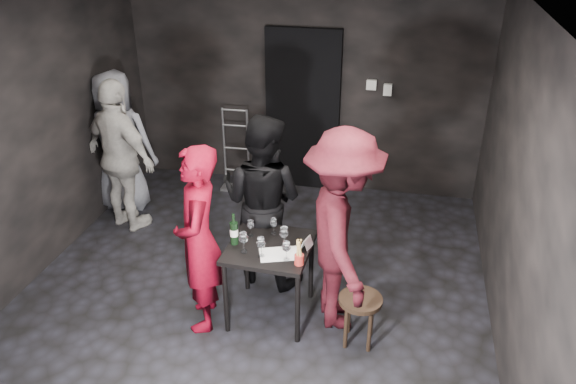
% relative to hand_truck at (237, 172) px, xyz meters
% --- Properties ---
extents(floor, '(4.50, 5.00, 0.02)m').
position_rel_hand_truck_xyz_m(floor, '(0.85, -2.20, -0.20)').
color(floor, black).
rests_on(floor, ground).
extents(ceiling, '(4.50, 5.00, 0.02)m').
position_rel_hand_truck_xyz_m(ceiling, '(0.85, -2.20, 2.50)').
color(ceiling, silver).
rests_on(ceiling, ground).
extents(wall_back, '(4.50, 0.04, 2.70)m').
position_rel_hand_truck_xyz_m(wall_back, '(0.85, 0.30, 1.15)').
color(wall_back, black).
rests_on(wall_back, ground).
extents(wall_front, '(4.50, 0.04, 2.70)m').
position_rel_hand_truck_xyz_m(wall_front, '(0.85, -4.70, 1.15)').
color(wall_front, black).
rests_on(wall_front, ground).
extents(wall_left, '(0.04, 5.00, 2.70)m').
position_rel_hand_truck_xyz_m(wall_left, '(-1.40, -2.20, 1.15)').
color(wall_left, black).
rests_on(wall_left, ground).
extents(wall_right, '(0.04, 5.00, 2.70)m').
position_rel_hand_truck_xyz_m(wall_right, '(3.10, -2.20, 1.15)').
color(wall_right, black).
rests_on(wall_right, ground).
extents(doorway, '(0.95, 0.10, 2.10)m').
position_rel_hand_truck_xyz_m(doorway, '(0.85, 0.24, 0.85)').
color(doorway, black).
rests_on(doorway, ground).
extents(wallbox_upper, '(0.12, 0.06, 0.12)m').
position_rel_hand_truck_xyz_m(wallbox_upper, '(1.70, 0.25, 1.25)').
color(wallbox_upper, '#B7B7B2').
rests_on(wallbox_upper, wall_back).
extents(wallbox_lower, '(0.10, 0.06, 0.14)m').
position_rel_hand_truck_xyz_m(wallbox_lower, '(1.90, 0.25, 1.20)').
color(wallbox_lower, '#B7B7B2').
rests_on(wallbox_lower, wall_back).
extents(hand_truck, '(0.37, 0.32, 1.09)m').
position_rel_hand_truck_xyz_m(hand_truck, '(0.00, 0.00, 0.00)').
color(hand_truck, '#B2B2B7').
rests_on(hand_truck, floor).
extents(tasting_table, '(0.72, 0.72, 0.75)m').
position_rel_hand_truck_xyz_m(tasting_table, '(1.09, -2.47, 0.45)').
color(tasting_table, black).
rests_on(tasting_table, floor).
extents(stool, '(0.37, 0.37, 0.47)m').
position_rel_hand_truck_xyz_m(stool, '(1.93, -2.67, 0.18)').
color(stool, black).
rests_on(stool, floor).
extents(server_red, '(0.67, 0.83, 1.98)m').
position_rel_hand_truck_xyz_m(server_red, '(0.53, -2.69, 0.79)').
color(server_red, maroon).
rests_on(server_red, floor).
extents(woman_black, '(1.07, 0.74, 2.01)m').
position_rel_hand_truck_xyz_m(woman_black, '(0.88, -1.89, 0.80)').
color(woman_black, black).
rests_on(woman_black, floor).
extents(man_maroon, '(1.11, 1.62, 2.29)m').
position_rel_hand_truck_xyz_m(man_maroon, '(1.72, -2.39, 0.94)').
color(man_maroon, '#3A0D14').
rests_on(man_maroon, floor).
extents(bystander_cream, '(1.37, 1.05, 2.12)m').
position_rel_hand_truck_xyz_m(bystander_cream, '(-0.93, -1.27, 0.85)').
color(bystander_cream, beige).
rests_on(bystander_cream, floor).
extents(bystander_grey, '(1.03, 0.64, 2.01)m').
position_rel_hand_truck_xyz_m(bystander_grey, '(-1.19, -0.82, 0.80)').
color(bystander_grey, slate).
rests_on(bystander_grey, floor).
extents(tasting_mat, '(0.38, 0.32, 0.00)m').
position_rel_hand_truck_xyz_m(tasting_mat, '(1.21, -2.59, 0.55)').
color(tasting_mat, white).
rests_on(tasting_mat, tasting_table).
extents(wine_glass_a, '(0.09, 0.09, 0.21)m').
position_rel_hand_truck_xyz_m(wine_glass_a, '(0.90, -2.61, 0.65)').
color(wine_glass_a, white).
rests_on(wine_glass_a, tasting_table).
extents(wine_glass_b, '(0.08, 0.08, 0.18)m').
position_rel_hand_truck_xyz_m(wine_glass_b, '(0.89, -2.35, 0.63)').
color(wine_glass_b, white).
rests_on(wine_glass_b, tasting_table).
extents(wine_glass_c, '(0.07, 0.07, 0.18)m').
position_rel_hand_truck_xyz_m(wine_glass_c, '(1.08, -2.27, 0.63)').
color(wine_glass_c, white).
rests_on(wine_glass_c, tasting_table).
extents(wine_glass_d, '(0.09, 0.09, 0.20)m').
position_rel_hand_truck_xyz_m(wine_glass_d, '(1.07, -2.65, 0.65)').
color(wine_glass_d, white).
rests_on(wine_glass_d, tasting_table).
extents(wine_glass_e, '(0.09, 0.09, 0.19)m').
position_rel_hand_truck_xyz_m(wine_glass_e, '(1.29, -2.65, 0.64)').
color(wine_glass_e, white).
rests_on(wine_glass_e, tasting_table).
extents(wine_glass_f, '(0.10, 0.10, 0.21)m').
position_rel_hand_truck_xyz_m(wine_glass_f, '(1.22, -2.46, 0.65)').
color(wine_glass_f, white).
rests_on(wine_glass_f, tasting_table).
extents(wine_bottle, '(0.07, 0.07, 0.30)m').
position_rel_hand_truck_xyz_m(wine_bottle, '(0.78, -2.50, 0.66)').
color(wine_bottle, black).
rests_on(wine_bottle, tasting_table).
extents(breadstick_cup, '(0.08, 0.08, 0.25)m').
position_rel_hand_truck_xyz_m(breadstick_cup, '(1.40, -2.69, 0.66)').
color(breadstick_cup, '#A52720').
rests_on(breadstick_cup, tasting_table).
extents(reserved_card, '(0.11, 0.14, 0.10)m').
position_rel_hand_truck_xyz_m(reserved_card, '(1.40, -2.43, 0.59)').
color(reserved_card, white).
rests_on(reserved_card, tasting_table).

